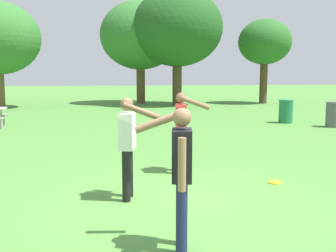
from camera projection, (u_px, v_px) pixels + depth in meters
The scene contains 10 objects.
ground_plane at pixel (175, 200), 6.33m from camera, with size 120.00×120.00×0.00m, color #4C8438.
person_thrower at pixel (182, 126), 7.97m from camera, with size 0.66×0.70×1.64m.
person_catcher at pixel (181, 168), 4.44m from camera, with size 0.66×0.70×1.64m.
person_bystander at pixel (128, 140), 6.26m from camera, with size 0.65×0.72×1.64m.
frisbee at pixel (275, 182), 7.31m from camera, with size 0.24×0.24×0.03m, color yellow.
trash_can_beside_table at pixel (334, 114), 14.85m from camera, with size 0.59×0.59×0.96m.
trash_can_further_along at pixel (286, 111), 16.09m from camera, with size 0.59×0.59×0.96m.
tree_slender_mid at pixel (140, 36), 26.04m from camera, with size 5.31×5.31×6.78m.
tree_back_left at pixel (177, 28), 24.57m from camera, with size 5.67×5.67×7.25m.
tree_back_right at pixel (265, 43), 26.03m from camera, with size 3.49×3.49×5.56m.
Camera 1 is at (-0.95, -6.04, 2.02)m, focal length 42.14 mm.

